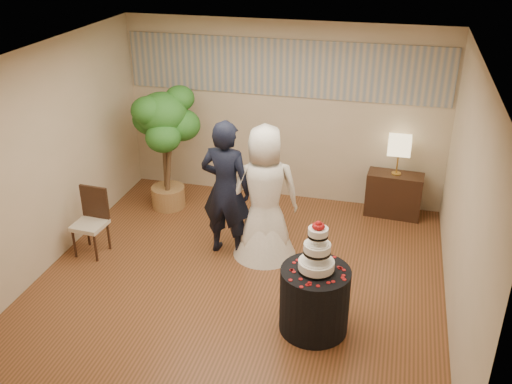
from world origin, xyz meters
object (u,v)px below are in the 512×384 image
(cake_table, at_px, (314,300))
(table_lamp, at_px, (398,156))
(wedding_cake, at_px, (317,246))
(groom, at_px, (226,189))
(ficus_tree, at_px, (165,149))
(console, at_px, (394,195))
(side_chair, at_px, (89,223))
(bride, at_px, (265,193))

(cake_table, xyz_separation_m, table_lamp, (0.74, 2.94, 0.59))
(wedding_cake, bearing_deg, table_lamp, 75.83)
(groom, xyz_separation_m, ficus_tree, (-1.28, 1.04, 0.03))
(table_lamp, bearing_deg, ficus_tree, -170.21)
(cake_table, height_order, wedding_cake, wedding_cake)
(console, bearing_deg, cake_table, -100.54)
(groom, xyz_separation_m, side_chair, (-1.76, -0.50, -0.48))
(side_chair, bearing_deg, ficus_tree, 76.50)
(groom, bearing_deg, cake_table, 142.45)
(wedding_cake, height_order, table_lamp, wedding_cake)
(wedding_cake, bearing_deg, bride, 122.83)
(table_lamp, bearing_deg, cake_table, -104.17)
(cake_table, bearing_deg, ficus_tree, 138.71)
(cake_table, xyz_separation_m, ficus_tree, (-2.68, 2.35, 0.59))
(cake_table, distance_m, console, 3.03)
(table_lamp, height_order, side_chair, table_lamp)
(wedding_cake, xyz_separation_m, console, (0.74, 2.94, -0.72))
(groom, distance_m, console, 2.76)
(groom, relative_size, table_lamp, 3.25)
(groom, height_order, cake_table, groom)
(side_chair, bearing_deg, console, 32.39)
(wedding_cake, height_order, console, wedding_cake)
(wedding_cake, height_order, ficus_tree, ficus_tree)
(cake_table, distance_m, ficus_tree, 3.61)
(ficus_tree, distance_m, side_chair, 1.69)
(side_chair, bearing_deg, groom, 19.50)
(groom, xyz_separation_m, cake_table, (1.39, -1.31, -0.56))
(console, relative_size, ficus_tree, 0.42)
(wedding_cake, bearing_deg, console, 75.83)
(groom, xyz_separation_m, bride, (0.50, 0.07, -0.03))
(console, distance_m, ficus_tree, 3.53)
(ficus_tree, xyz_separation_m, side_chair, (-0.48, -1.54, -0.51))
(groom, xyz_separation_m, console, (2.14, 1.63, -0.60))
(groom, distance_m, ficus_tree, 1.65)
(groom, relative_size, ficus_tree, 0.97)
(side_chair, bearing_deg, bride, 17.88)
(ficus_tree, bearing_deg, bride, -28.50)
(cake_table, bearing_deg, wedding_cake, 0.00)
(table_lamp, bearing_deg, console, 0.00)
(side_chair, bearing_deg, cake_table, -10.69)
(bride, distance_m, console, 2.33)
(cake_table, relative_size, console, 0.93)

